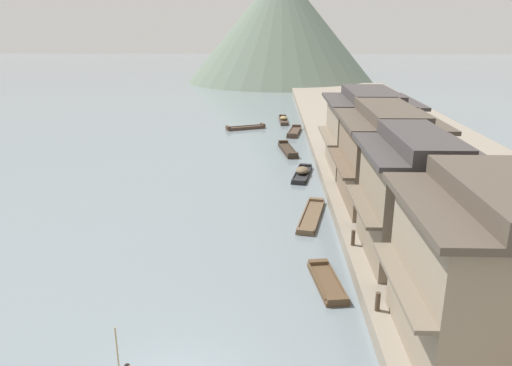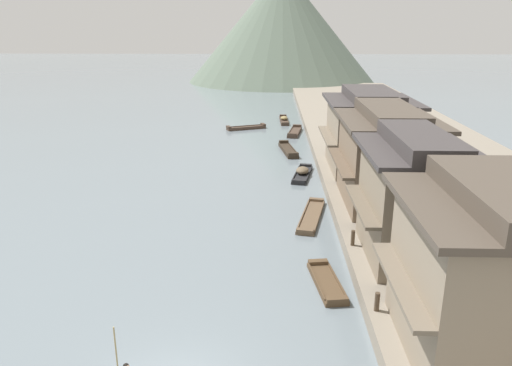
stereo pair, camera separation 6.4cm
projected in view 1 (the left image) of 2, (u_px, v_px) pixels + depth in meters
The scene contains 15 objects.
riverbank_right at pixel (413, 155), 44.02m from camera, with size 18.00×110.00×0.74m, color gray.
boat_moored_nearest at pixel (246, 128), 56.88m from camera, with size 4.64×2.75×0.51m.
boat_moored_second at pixel (302, 173), 39.11m from camera, with size 2.01×4.98×0.75m.
boat_moored_third at pixel (288, 150), 46.61m from camera, with size 1.83×5.45×0.56m.
boat_moored_far at pixel (311, 216), 30.64m from camera, with size 2.25×5.83×0.36m.
boat_midriver_drifting at pixel (327, 282), 22.72m from camera, with size 1.60×3.96×0.38m.
boat_midriver_upstream at pixel (283, 120), 61.24m from camera, with size 1.12×5.59×0.71m.
boat_upstream_distant at pixel (294, 132), 54.50m from camera, with size 1.91×5.25×0.55m.
house_waterfront_nearest at pixel (503, 272), 16.16m from camera, with size 7.12×6.71×6.14m.
house_waterfront_second at pixel (414, 198), 23.15m from camera, with size 5.35×6.73×6.14m.
house_waterfront_tall at pixel (385, 157), 30.42m from camera, with size 6.06×8.07×6.14m.
house_waterfront_narrow at pixel (369, 131), 37.75m from camera, with size 6.89×7.99×6.14m.
mooring_post_dock_near at pixel (378, 302), 19.27m from camera, with size 0.20×0.20×0.79m, color #473828.
mooring_post_dock_mid at pixel (353, 238), 25.02m from camera, with size 0.20×0.20×0.82m, color #473828.
hill_far_west at pixel (281, 25), 103.06m from camera, with size 39.77×39.77×23.03m, color #5B6B5B.
Camera 1 is at (3.07, -13.04, 11.54)m, focal length 34.23 mm.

